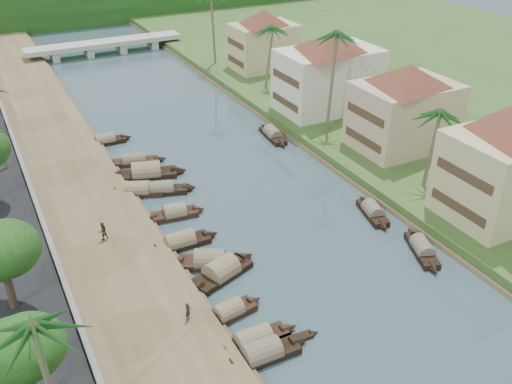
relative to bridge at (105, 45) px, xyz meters
name	(u,v)px	position (x,y,z in m)	size (l,w,h in m)	color
ground	(321,264)	(0.00, -72.00, -1.72)	(220.00, 220.00, 0.00)	#394D55
left_bank	(80,199)	(-16.00, -52.00, -1.32)	(10.00, 180.00, 0.80)	brown
right_bank	(361,133)	(19.00, -52.00, -1.12)	(16.00, 180.00, 1.20)	#315321
retaining_wall	(35,201)	(-20.20, -52.00, -0.37)	(0.40, 180.00, 1.10)	slate
treeline	(71,4)	(0.00, 28.00, 2.28)	(120.00, 14.00, 8.00)	#173E10
bridge	(105,45)	(0.00, 0.00, 0.00)	(28.00, 4.00, 2.40)	#AEAEA3
building_mid	(405,106)	(19.99, -58.00, 4.41)	(14.11, 14.11, 9.70)	tan
building_far	(329,71)	(18.99, -44.00, 4.66)	(15.59, 15.59, 10.20)	beige
building_distant	(264,39)	(19.99, -24.00, 4.16)	(12.62, 12.62, 9.20)	tan
sampan_2	(254,341)	(-9.49, -77.79, -1.31)	(7.41, 1.75, 1.99)	black
sampan_3	(262,354)	(-9.56, -79.18, -1.31)	(7.62, 1.86, 2.07)	black
sampan_4	(229,313)	(-9.80, -74.29, -1.32)	(6.35, 2.35, 1.83)	black
sampan_5	(222,272)	(-8.25, -69.57, -1.30)	(7.90, 4.39, 2.44)	black
sampan_6	(210,262)	(-8.53, -67.76, -1.31)	(7.47, 5.07, 2.25)	black
sampan_7	(180,243)	(-9.74, -63.91, -1.31)	(7.57, 1.78, 2.04)	black
sampan_8	(175,213)	(-8.42, -59.00, -1.31)	(6.30, 2.21, 1.96)	black
sampan_9	(162,190)	(-7.97, -53.90, -1.32)	(7.32, 3.70, 1.89)	black
sampan_10	(138,191)	(-10.31, -53.02, -1.31)	(7.51, 4.35, 2.08)	black
sampan_11	(146,173)	(-8.26, -49.63, -1.30)	(9.30, 4.44, 2.56)	black
sampan_12	(134,161)	(-8.58, -46.05, -1.32)	(7.76, 3.20, 1.87)	black
sampan_13	(105,141)	(-10.06, -38.99, -1.32)	(6.76, 1.73, 1.89)	black
sampan_14	(422,249)	(8.79, -74.63, -1.32)	(3.86, 7.25, 1.82)	black
sampan_15	(373,212)	(8.81, -67.59, -1.32)	(2.90, 6.85, 1.85)	black
sampan_16	(273,135)	(9.12, -46.86, -1.32)	(2.14, 7.82, 1.93)	black
canoe_1	(293,340)	(-6.82, -78.72, -1.62)	(4.33, 0.97, 0.69)	black
canoe_2	(172,187)	(-6.72, -53.31, -1.62)	(4.96, 2.81, 0.74)	black
palm_1	(436,114)	(16.00, -66.72, 7.22)	(3.20, 3.20, 9.46)	#725F4C
palm_2	(334,36)	(15.00, -50.29, 11.16)	(3.20, 3.20, 13.56)	#725F4C
palm_3	(268,29)	(16.00, -32.57, 8.06)	(3.20, 3.20, 10.32)	#725F4C
palm_4	(36,327)	(-23.00, -80.75, 8.21)	(3.20, 3.20, 10.28)	#725F4C
tree_1	(21,349)	(-24.00, -77.45, 4.25)	(4.39, 4.39, 6.46)	#473528
tree_2	(0,252)	(-24.00, -67.45, 4.64)	(4.83, 4.83, 7.03)	#473528
tree_6	(358,64)	(24.00, -43.60, 4.82)	(4.86, 4.86, 7.43)	#473528
person_near	(188,311)	(-12.88, -73.96, -0.19)	(0.53, 0.35, 1.47)	#232229
person_far	(103,231)	(-15.76, -60.80, -0.07)	(0.83, 0.64, 1.70)	#323023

